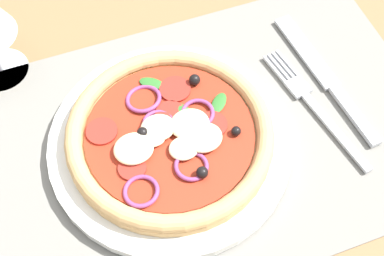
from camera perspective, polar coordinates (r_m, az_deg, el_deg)
ground_plane at (r=59.61cm, az=0.94°, el=-1.68°), size 190.00×140.00×2.40cm
placemat at (r=58.40cm, az=0.96°, el=-0.99°), size 51.23×33.14×0.40cm
plate at (r=57.21cm, az=-2.37°, el=-1.41°), size 25.62×25.62×1.29cm
pizza at (r=55.67cm, az=-2.42°, el=-0.52°), size 21.50×21.50×2.54cm
fork at (r=61.84cm, az=12.38°, el=2.71°), size 4.60×17.99×0.44cm
knife at (r=64.36cm, az=13.77°, el=5.40°), size 3.44×20.07×0.62cm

